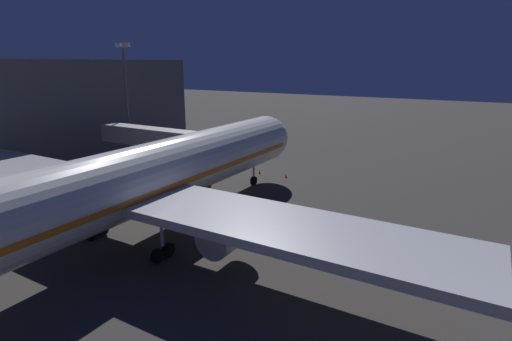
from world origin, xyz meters
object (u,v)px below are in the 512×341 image
Objects in this scene: traffic_cone_nose_starboard at (260,172)px; jet_bridge at (168,139)px; traffic_cone_nose_port at (286,176)px; apron_floodlight_mast at (127,94)px; airliner_at_gate at (125,186)px.

jet_bridge is at bearing 45.91° from traffic_cone_nose_starboard.
apron_floodlight_mast is at bearing 6.99° from traffic_cone_nose_port.
apron_floodlight_mast is at bearing -23.36° from jet_bridge.
airliner_at_gate is at bearing 136.67° from apron_floodlight_mast.
traffic_cone_nose_starboard is at bearing -134.09° from jet_bridge.
jet_bridge is at bearing 34.92° from traffic_cone_nose_port.
jet_bridge is 14.36m from traffic_cone_nose_starboard.
traffic_cone_nose_starboard is at bearing -85.42° from airliner_at_gate.
jet_bridge reaches higher than traffic_cone_nose_port.
apron_floodlight_mast is at bearing 8.29° from traffic_cone_nose_starboard.
airliner_at_gate is at bearing 122.38° from jet_bridge.
apron_floodlight_mast reaches higher than traffic_cone_nose_starboard.
traffic_cone_nose_port is at bearing -145.08° from jet_bridge.
airliner_at_gate is 28.09m from traffic_cone_nose_starboard.
airliner_at_gate reaches higher than traffic_cone_nose_port.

